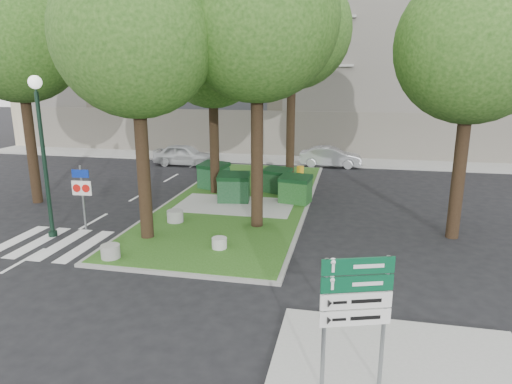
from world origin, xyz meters
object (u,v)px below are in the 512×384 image
(bollard_left, at_px, (110,251))
(directional_sign, at_px, (355,303))
(tree_median_mid, at_px, (214,43))
(dumpster_c, at_px, (277,180))
(car_white, at_px, (185,155))
(litter_bin, at_px, (300,172))
(tree_street_left, at_px, (19,24))
(bollard_mid, at_px, (175,216))
(dumpster_b, at_px, (234,188))
(tree_street_right, at_px, (478,31))
(bollard_right, at_px, (219,243))
(street_lamp, at_px, (42,138))
(traffic_sign_pole, at_px, (82,189))
(tree_median_far, at_px, (295,18))
(dumpster_d, at_px, (295,189))
(car_silver, at_px, (331,157))
(dumpster_a, at_px, (214,176))
(tree_median_near_right, at_px, (260,2))
(tree_median_near_left, at_px, (137,19))

(bollard_left, relative_size, directional_sign, 0.23)
(tree_median_mid, height_order, dumpster_c, tree_median_mid)
(tree_median_mid, relative_size, car_white, 2.52)
(tree_median_mid, height_order, litter_bin, tree_median_mid)
(tree_street_left, height_order, bollard_mid, tree_street_left)
(dumpster_b, distance_m, litter_bin, 5.72)
(tree_street_right, relative_size, bollard_right, 20.36)
(bollard_mid, bearing_deg, street_lamp, -150.70)
(bollard_mid, bearing_deg, litter_bin, 65.64)
(dumpster_c, height_order, directional_sign, directional_sign)
(traffic_sign_pole, bearing_deg, tree_median_far, 49.96)
(dumpster_d, relative_size, car_silver, 0.39)
(dumpster_b, xyz_separation_m, bollard_mid, (-1.48, -3.30, -0.40))
(bollard_mid, distance_m, traffic_sign_pole, 3.52)
(tree_street_left, distance_m, dumpster_c, 12.94)
(street_lamp, relative_size, car_silver, 1.47)
(bollard_right, bearing_deg, car_white, 114.84)
(dumpster_d, relative_size, directional_sign, 0.59)
(dumpster_c, relative_size, bollard_right, 3.10)
(bollard_right, xyz_separation_m, street_lamp, (-6.27, 0.16, 3.23))
(car_white, bearing_deg, dumpster_d, -132.28)
(dumpster_a, bearing_deg, traffic_sign_pole, -93.18)
(tree_median_near_right, distance_m, tree_median_mid, 5.50)
(dumpster_d, bearing_deg, bollard_right, -94.57)
(tree_median_near_left, xyz_separation_m, car_white, (-3.63, 13.06, -6.64))
(tree_median_mid, height_order, traffic_sign_pole, tree_median_mid)
(tree_median_far, distance_m, dumpster_c, 8.01)
(bollard_mid, xyz_separation_m, car_white, (-3.86, 11.33, 0.33))
(tree_median_far, height_order, tree_street_right, tree_median_far)
(tree_street_left, relative_size, bollard_left, 18.87)
(street_lamp, height_order, car_silver, street_lamp)
(dumpster_a, height_order, bollard_mid, dumpster_a)
(tree_median_near_right, relative_size, litter_bin, 16.69)
(litter_bin, xyz_separation_m, car_silver, (1.41, 4.29, 0.17))
(street_lamp, height_order, traffic_sign_pole, street_lamp)
(tree_median_near_left, xyz_separation_m, street_lamp, (-3.59, -0.41, -3.79))
(tree_median_mid, bearing_deg, directional_sign, -63.90)
(street_lamp, xyz_separation_m, traffic_sign_pole, (0.78, 0.85, -1.95))
(tree_median_near_right, height_order, dumpster_d, tree_median_near_right)
(traffic_sign_pole, relative_size, car_silver, 0.64)
(dumpster_a, height_order, bollard_left, dumpster_a)
(tree_median_near_right, bearing_deg, tree_street_right, 4.09)
(dumpster_b, relative_size, car_white, 0.39)
(dumpster_d, distance_m, bollard_right, 6.25)
(tree_street_right, xyz_separation_m, dumpster_c, (-7.19, 4.56, -6.29))
(dumpster_c, distance_m, dumpster_d, 1.98)
(dumpster_b, distance_m, bollard_right, 5.71)
(tree_median_far, xyz_separation_m, street_lamp, (-7.29, -9.91, -4.79))
(tree_street_left, relative_size, directional_sign, 4.33)
(tree_median_far, bearing_deg, dumpster_a, -147.08)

